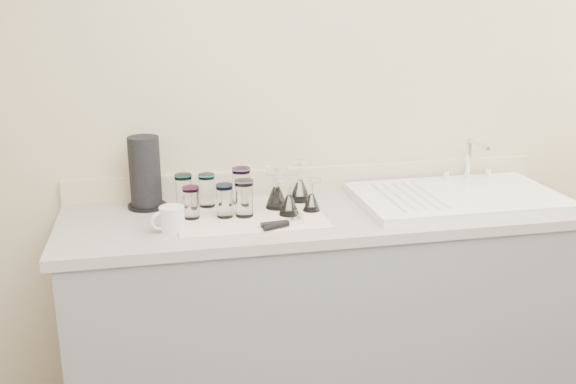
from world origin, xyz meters
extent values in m
cube|color=tan|center=(0.00, 1.50, 1.25)|extent=(3.50, 0.04, 2.50)
cube|color=slate|center=(0.00, 1.20, 0.43)|extent=(2.00, 0.60, 0.86)
cube|color=gray|center=(0.00, 1.20, 0.88)|extent=(2.06, 0.62, 0.04)
cube|color=white|center=(0.55, 1.20, 0.92)|extent=(0.82, 0.50, 0.03)
cylinder|color=silver|center=(0.69, 1.40, 1.03)|extent=(0.02, 0.02, 0.18)
cylinder|color=silver|center=(0.69, 1.32, 1.10)|extent=(0.02, 0.16, 0.02)
cylinder|color=silver|center=(0.59, 1.40, 0.96)|extent=(0.03, 0.03, 0.04)
cylinder|color=silver|center=(0.79, 1.40, 0.96)|extent=(0.03, 0.03, 0.04)
cube|color=white|center=(-0.31, 1.20, 0.90)|extent=(0.55, 0.42, 0.01)
cylinder|color=white|center=(-0.55, 1.33, 0.97)|extent=(0.06, 0.06, 0.12)
cylinder|color=teal|center=(-0.55, 1.33, 1.03)|extent=(0.07, 0.07, 0.02)
cylinder|color=white|center=(-0.46, 1.33, 0.97)|extent=(0.06, 0.06, 0.11)
cylinder|color=#24B7A6|center=(-0.46, 1.33, 1.03)|extent=(0.07, 0.07, 0.02)
cylinder|color=white|center=(-0.32, 1.33, 0.97)|extent=(0.07, 0.07, 0.13)
cylinder|color=#744CB4|center=(-0.32, 1.33, 1.05)|extent=(0.07, 0.07, 0.02)
cylinder|color=white|center=(-0.53, 1.19, 0.96)|extent=(0.06, 0.06, 0.11)
cylinder|color=#DB21A1|center=(-0.53, 1.19, 1.02)|extent=(0.06, 0.06, 0.02)
cylinder|color=white|center=(-0.41, 1.18, 0.96)|extent=(0.06, 0.06, 0.11)
cylinder|color=blue|center=(-0.41, 1.18, 1.03)|extent=(0.06, 0.06, 0.02)
cylinder|color=white|center=(-0.33, 1.18, 0.97)|extent=(0.07, 0.07, 0.12)
cylinder|color=#9C8ED1|center=(-0.33, 1.18, 1.04)|extent=(0.07, 0.07, 0.02)
cone|color=white|center=(-0.19, 1.30, 0.94)|extent=(0.07, 0.07, 0.07)
cylinder|color=white|center=(-0.19, 1.30, 1.00)|extent=(0.01, 0.01, 0.05)
cylinder|color=white|center=(-0.19, 1.30, 1.03)|extent=(0.07, 0.07, 0.01)
cone|color=white|center=(-0.08, 1.32, 0.95)|extent=(0.09, 0.09, 0.09)
cylinder|color=white|center=(-0.08, 1.32, 1.03)|extent=(0.01, 0.01, 0.07)
cylinder|color=white|center=(-0.08, 1.32, 1.07)|extent=(0.09, 0.09, 0.01)
cone|color=white|center=(-0.16, 1.16, 0.95)|extent=(0.08, 0.08, 0.08)
cylinder|color=white|center=(-0.16, 1.16, 1.01)|extent=(0.01, 0.01, 0.06)
cylinder|color=white|center=(-0.16, 1.16, 1.05)|extent=(0.08, 0.08, 0.01)
cone|color=white|center=(-0.07, 1.19, 0.94)|extent=(0.07, 0.07, 0.06)
cylinder|color=white|center=(-0.07, 1.19, 1.00)|extent=(0.01, 0.01, 0.05)
cylinder|color=white|center=(-0.07, 1.19, 1.03)|extent=(0.07, 0.07, 0.01)
cone|color=white|center=(-0.19, 1.25, 0.95)|extent=(0.09, 0.09, 0.08)
cylinder|color=white|center=(-0.19, 1.25, 1.03)|extent=(0.01, 0.01, 0.07)
cylinder|color=white|center=(-0.19, 1.25, 1.07)|extent=(0.09, 0.09, 0.01)
cube|color=silver|center=(-0.17, 1.04, 0.92)|extent=(0.07, 0.05, 0.02)
cylinder|color=black|center=(-0.23, 1.02, 0.92)|extent=(0.12, 0.07, 0.02)
cylinder|color=black|center=(-0.23, 1.04, 0.92)|extent=(0.13, 0.04, 0.02)
cylinder|color=silver|center=(-0.61, 1.09, 0.95)|extent=(0.11, 0.11, 0.09)
torus|color=silver|center=(-0.65, 1.08, 0.95)|extent=(0.07, 0.03, 0.07)
cylinder|color=black|center=(-0.69, 1.38, 0.91)|extent=(0.15, 0.15, 0.01)
cylinder|color=black|center=(-0.69, 1.38, 1.05)|extent=(0.12, 0.12, 0.27)
camera|label=1|loc=(-0.65, -1.10, 1.70)|focal=40.00mm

